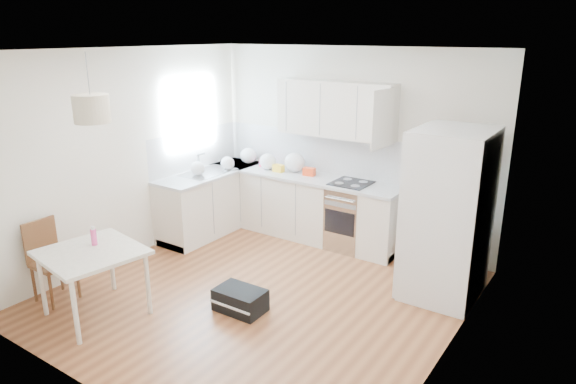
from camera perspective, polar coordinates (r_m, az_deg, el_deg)
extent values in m
plane|color=brown|center=(6.00, -3.14, -11.28)|extent=(4.20, 4.20, 0.00)
plane|color=white|center=(5.27, -3.64, 15.47)|extent=(4.20, 4.20, 0.00)
plane|color=white|center=(7.21, 6.85, 5.04)|extent=(4.20, 0.00, 4.20)
plane|color=white|center=(6.92, -17.35, 3.86)|extent=(0.00, 4.20, 4.20)
plane|color=white|center=(4.57, 18.05, -2.94)|extent=(0.00, 4.20, 4.20)
cube|color=#BFE0F9|center=(7.59, -10.78, 8.55)|extent=(0.02, 1.00, 1.00)
cube|color=silver|center=(7.49, 1.46, -1.60)|extent=(3.00, 0.60, 0.88)
cube|color=silver|center=(7.74, -8.46, -1.16)|extent=(0.60, 1.80, 0.88)
cube|color=#B4B6B9|center=(7.35, 1.49, 1.79)|extent=(3.02, 0.64, 0.04)
cube|color=#B4B6B9|center=(7.61, -8.61, 2.13)|extent=(0.64, 1.82, 0.04)
cube|color=white|center=(7.52, 2.72, 4.56)|extent=(3.00, 0.01, 0.58)
cube|color=white|center=(7.73, -10.33, 4.65)|extent=(0.01, 1.80, 0.58)
cube|color=silver|center=(7.05, 5.30, 9.15)|extent=(1.70, 0.32, 0.75)
cube|color=beige|center=(5.66, -21.04, -6.31)|extent=(1.07, 1.07, 0.04)
cylinder|color=silver|center=(6.02, -25.65, -9.31)|extent=(0.05, 0.05, 0.69)
cylinder|color=silver|center=(5.36, -22.56, -12.21)|extent=(0.05, 0.05, 0.69)
cylinder|color=silver|center=(6.28, -19.04, -7.38)|extent=(0.05, 0.05, 0.69)
cylinder|color=silver|center=(5.65, -15.31, -9.85)|extent=(0.05, 0.05, 0.69)
cylinder|color=#E53F85|center=(5.76, -20.79, -4.55)|extent=(0.08, 0.08, 0.21)
cube|color=black|center=(5.64, -5.33, -11.86)|extent=(0.54, 0.36, 0.24)
cylinder|color=beige|center=(5.23, -21.00, 8.64)|extent=(0.44, 0.44, 0.26)
ellipsoid|color=white|center=(7.99, -4.42, 4.04)|extent=(0.27, 0.23, 0.24)
ellipsoid|color=white|center=(7.61, -2.25, 3.40)|extent=(0.26, 0.22, 0.24)
ellipsoid|color=white|center=(7.47, 0.76, 3.31)|extent=(0.31, 0.27, 0.28)
ellipsoid|color=white|center=(7.67, -6.73, 3.22)|extent=(0.21, 0.18, 0.19)
ellipsoid|color=white|center=(7.41, -10.00, 2.61)|extent=(0.22, 0.19, 0.20)
cube|color=red|center=(7.29, 2.36, 2.27)|extent=(0.17, 0.12, 0.11)
cube|color=yellow|center=(7.49, -1.06, 2.66)|extent=(0.16, 0.10, 0.11)
cube|color=#CB193F|center=(7.80, -2.54, 3.27)|extent=(0.19, 0.15, 0.11)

